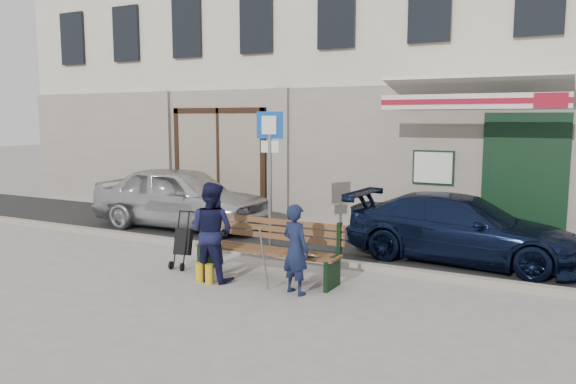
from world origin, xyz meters
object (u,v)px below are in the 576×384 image
Objects in this scene: bench at (264,249)px; woman at (212,232)px; stroller at (183,243)px; man at (295,249)px; parking_sign at (270,160)px; car_silver at (181,197)px; car_navy at (462,228)px.

woman is at bearing -143.68° from bench.
man is at bearing -21.11° from stroller.
man is at bearing -66.25° from parking_sign.
bench is 1.51m from stroller.
man is (4.49, -3.08, -0.06)m from car_silver.
parking_sign is 2.76× the size of stroller.
car_navy is 1.68× the size of bench.
man is at bearing 153.12° from car_navy.
woman is at bearing 136.38° from car_navy.
bench is at bearing -127.35° from car_silver.
car_navy is 3.10× the size of man.
parking_sign is at bearing -32.71° from man.
parking_sign is (3.00, -1.19, 1.03)m from car_silver.
car_silver is at bearing 92.42° from car_navy.
car_silver is 5.44m from man.
stroller is at bearing -143.40° from car_silver.
parking_sign reaches higher than woman.
woman is (-3.18, -2.98, 0.18)m from car_navy.
woman is at bearing -103.41° from parking_sign.
woman reaches higher than bench.
car_silver reaches higher than bench.
car_navy is 4.81m from stroller.
car_silver reaches higher than car_navy.
car_navy is 3.59m from parking_sign.
car_silver is 3.39m from parking_sign.
parking_sign reaches higher than bench.
bench is (3.69, -2.59, -0.25)m from car_silver.
car_silver is at bearing 144.92° from bench.
parking_sign is at bearing -89.50° from woman.
man reaches higher than car_navy.
man reaches higher than bench.
man is 0.85× the size of woman.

